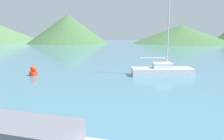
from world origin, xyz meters
The scene contains 4 objects.
sailboat_inner centered at (3.48, 18.31, 0.49)m, with size 5.47×1.99×8.90m.
buoy_marker centered at (-8.09, 17.84, 0.36)m, with size 0.76×0.76×0.88m.
hill_central centered at (-20.09, 80.14, 5.26)m, with size 29.53×29.53×10.51m.
hill_east centered at (21.86, 81.98, 3.32)m, with size 35.82×35.82×6.64m.
Camera 1 is at (-0.14, -1.16, 3.79)m, focal length 35.00 mm.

